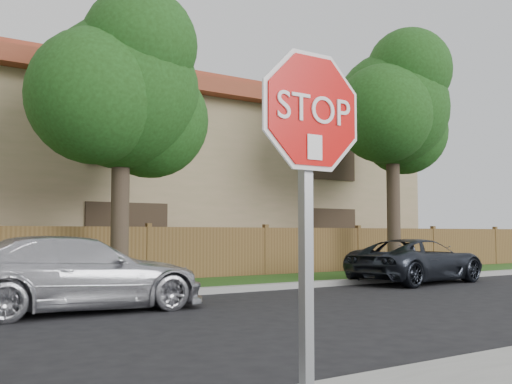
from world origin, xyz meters
TOP-DOWN VIEW (x-y plane):
  - far_curb at (0.00, 8.15)m, footprint 70.00×0.30m
  - grass_strip at (0.00, 9.80)m, footprint 70.00×3.00m
  - tree_mid at (2.52, 9.57)m, footprint 4.80×3.90m
  - tree_right at (12.02, 9.57)m, footprint 4.80×3.90m
  - stop_sign at (-0.61, -1.48)m, footprint 1.01×0.13m
  - sedan_right at (0.53, 6.64)m, footprint 4.76×2.01m
  - sedan_far_right at (10.62, 7.51)m, footprint 4.74×2.61m

SIDE VIEW (x-z plane):
  - grass_strip at x=0.00m, z-range 0.00..0.12m
  - far_curb at x=0.00m, z-range 0.00..0.15m
  - sedan_far_right at x=10.62m, z-range 0.00..1.26m
  - sedan_right at x=0.53m, z-range 0.00..1.37m
  - stop_sign at x=-0.61m, z-range 0.55..3.11m
  - tree_mid at x=2.52m, z-range 1.20..8.55m
  - tree_right at x=12.02m, z-range 1.47..9.67m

